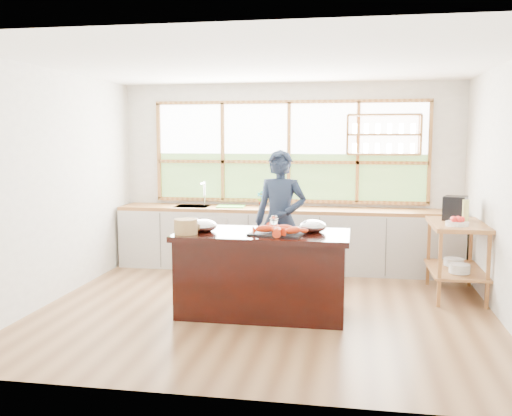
% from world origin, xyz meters
% --- Properties ---
extents(ground_plane, '(5.00, 5.00, 0.00)m').
position_xyz_m(ground_plane, '(0.00, 0.00, 0.00)').
color(ground_plane, olive).
extents(room_shell, '(5.02, 4.52, 2.71)m').
position_xyz_m(room_shell, '(0.02, 0.51, 1.75)').
color(room_shell, silver).
rests_on(room_shell, ground_plane).
extents(back_counter, '(4.90, 0.63, 0.90)m').
position_xyz_m(back_counter, '(-0.02, 1.94, 0.45)').
color(back_counter, '#BBB6AF').
rests_on(back_counter, ground_plane).
extents(right_shelf_unit, '(0.62, 1.10, 0.90)m').
position_xyz_m(right_shelf_unit, '(2.19, 0.89, 0.60)').
color(right_shelf_unit, '#9F682B').
rests_on(right_shelf_unit, ground_plane).
extents(island, '(1.85, 0.90, 0.90)m').
position_xyz_m(island, '(0.00, -0.20, 0.45)').
color(island, black).
rests_on(island, ground_plane).
extents(cook, '(0.68, 0.48, 1.76)m').
position_xyz_m(cook, '(0.07, 0.74, 0.88)').
color(cook, '#192337').
rests_on(cook, ground_plane).
extents(potted_plant, '(0.13, 0.10, 0.24)m').
position_xyz_m(potted_plant, '(-0.38, 2.00, 1.02)').
color(potted_plant, slate).
rests_on(potted_plant, back_counter).
extents(cutting_board, '(0.42, 0.33, 0.01)m').
position_xyz_m(cutting_board, '(-0.82, 1.94, 0.91)').
color(cutting_board, green).
rests_on(cutting_board, back_counter).
extents(espresso_machine, '(0.34, 0.35, 0.30)m').
position_xyz_m(espresso_machine, '(2.19, 1.11, 1.05)').
color(espresso_machine, black).
rests_on(espresso_machine, right_shelf_unit).
extents(wine_bottle, '(0.09, 0.09, 0.30)m').
position_xyz_m(wine_bottle, '(2.24, 0.72, 1.05)').
color(wine_bottle, '#BDC063').
rests_on(wine_bottle, right_shelf_unit).
extents(fruit_bowl, '(0.26, 0.26, 0.11)m').
position_xyz_m(fruit_bowl, '(2.14, 0.64, 0.94)').
color(fruit_bowl, silver).
rests_on(fruit_bowl, right_shelf_unit).
extents(slate_board, '(0.60, 0.47, 0.02)m').
position_xyz_m(slate_board, '(0.17, -0.28, 0.91)').
color(slate_board, black).
rests_on(slate_board, island).
extents(lobster_pile, '(0.52, 0.48, 0.08)m').
position_xyz_m(lobster_pile, '(0.19, -0.31, 0.96)').
color(lobster_pile, '#E9440A').
rests_on(lobster_pile, slate_board).
extents(mixing_bowl_left, '(0.29, 0.29, 0.14)m').
position_xyz_m(mixing_bowl_left, '(-0.64, -0.24, 0.96)').
color(mixing_bowl_left, silver).
rests_on(mixing_bowl_left, island).
extents(mixing_bowl_right, '(0.29, 0.29, 0.14)m').
position_xyz_m(mixing_bowl_right, '(0.53, -0.07, 0.96)').
color(mixing_bowl_right, silver).
rests_on(mixing_bowl_right, island).
extents(wine_glass, '(0.08, 0.08, 0.22)m').
position_xyz_m(wine_glass, '(0.16, -0.44, 1.06)').
color(wine_glass, silver).
rests_on(wine_glass, island).
extents(wicker_basket, '(0.25, 0.25, 0.16)m').
position_xyz_m(wicker_basket, '(-0.78, -0.43, 0.98)').
color(wicker_basket, tan).
rests_on(wicker_basket, island).
extents(parchment_roll, '(0.16, 0.31, 0.08)m').
position_xyz_m(parchment_roll, '(-0.83, 0.09, 0.94)').
color(parchment_roll, silver).
rests_on(parchment_roll, island).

